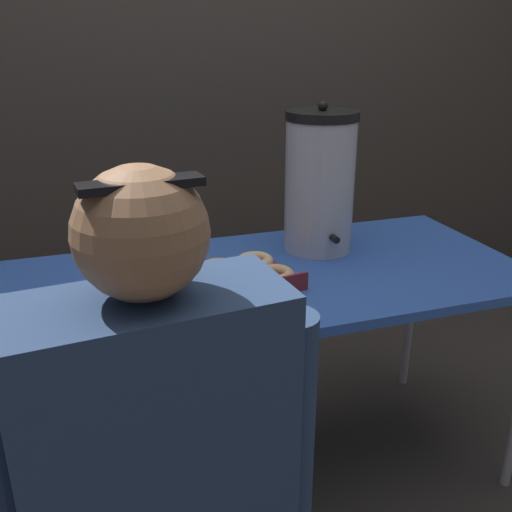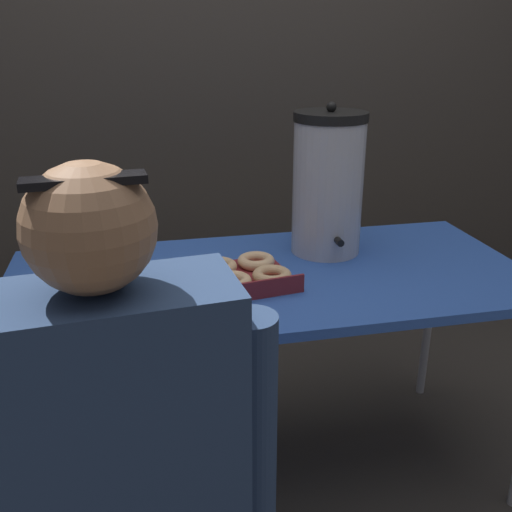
% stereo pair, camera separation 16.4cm
% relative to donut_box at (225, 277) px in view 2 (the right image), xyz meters
% --- Properties ---
extents(ground_plane, '(12.00, 12.00, 0.00)m').
position_rel_donut_box_xyz_m(ground_plane, '(0.14, 0.05, -0.75)').
color(ground_plane, '#3D3833').
extents(back_wall, '(6.00, 0.11, 2.83)m').
position_rel_donut_box_xyz_m(back_wall, '(0.14, 1.08, 0.67)').
color(back_wall, '#38332D').
rests_on(back_wall, ground).
extents(folding_table, '(1.53, 0.71, 0.72)m').
position_rel_donut_box_xyz_m(folding_table, '(0.14, 0.05, -0.07)').
color(folding_table, '#2D56B2').
rests_on(folding_table, ground).
extents(donut_box, '(0.41, 0.31, 0.05)m').
position_rel_donut_box_xyz_m(donut_box, '(0.00, 0.00, 0.00)').
color(donut_box, maroon).
rests_on(donut_box, folding_table).
extents(coffee_urn, '(0.23, 0.25, 0.47)m').
position_rel_donut_box_xyz_m(coffee_urn, '(0.36, 0.20, 0.20)').
color(coffee_urn, '#B7B7BC').
rests_on(coffee_urn, folding_table).
extents(cell_phone, '(0.11, 0.15, 0.01)m').
position_rel_donut_box_xyz_m(cell_phone, '(-0.50, -0.14, -0.02)').
color(cell_phone, black).
rests_on(cell_phone, folding_table).
extents(person_seated, '(0.59, 0.27, 1.21)m').
position_rel_donut_box_xyz_m(person_seated, '(-0.30, -0.62, -0.17)').
color(person_seated, '#33332D').
rests_on(person_seated, ground).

